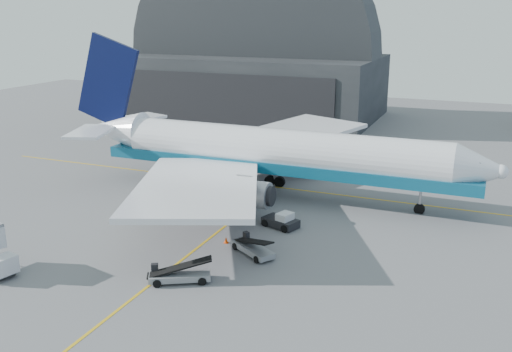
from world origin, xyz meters
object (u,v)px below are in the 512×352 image
at_px(pushback_tug, 281,221).
at_px(belt_loader_b, 253,248).
at_px(airliner, 265,151).
at_px(belt_loader_a, 179,275).

bearing_deg(pushback_tug, belt_loader_b, -72.40).
xyz_separation_m(pushback_tug, belt_loader_b, (-0.13, -7.05, -0.02)).
relative_size(airliner, belt_loader_a, 10.34).
bearing_deg(belt_loader_b, pushback_tug, 121.87).
relative_size(pushback_tug, belt_loader_a, 0.79).
bearing_deg(belt_loader_a, belt_loader_b, 36.47).
bearing_deg(belt_loader_b, belt_loader_a, -81.80).
relative_size(airliner, pushback_tug, 13.16).
bearing_deg(airliner, pushback_tug, -59.41).
height_order(pushback_tug, belt_loader_b, belt_loader_b).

